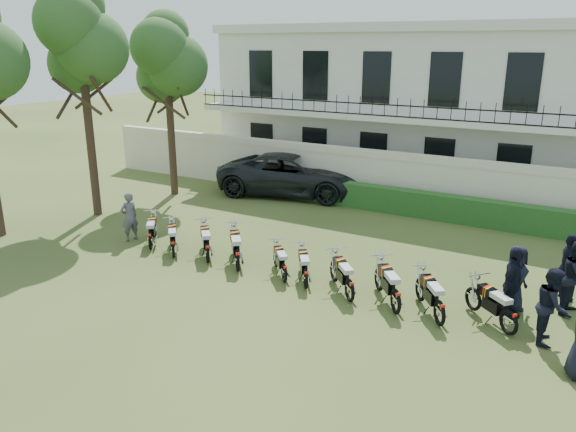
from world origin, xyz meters
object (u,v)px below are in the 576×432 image
Objects in this scene: suv at (293,175)px; tree_west_near at (167,59)px; motorcycle_7 at (396,296)px; motorcycle_0 at (150,237)px; motorcycle_8 at (440,307)px; motorcycle_4 at (284,268)px; motorcycle_3 at (237,255)px; officer_3 at (515,279)px; motorcycle_6 at (350,285)px; officer_5 at (568,267)px; inspector at (129,217)px; motorcycle_9 at (509,316)px; motorcycle_1 at (173,245)px; officer_1 at (552,306)px; tree_west_mid at (80,39)px; motorcycle_2 at (207,248)px; motorcycle_5 at (306,274)px; officer_2 at (512,284)px.

tree_west_near is at bearing 105.89° from suv.
tree_west_near is 4.73× the size of motorcycle_7.
motorcycle_0 is 0.93× the size of motorcycle_8.
motorcycle_3 is at bearing 138.29° from motorcycle_4.
officer_3 is at bearing -137.73° from suv.
suv is at bearing 99.16° from motorcycle_8.
motorcycle_6 is 2.40m from motorcycle_8.
officer_3 is at bearing 127.72° from officer_5.
suv is 8.38m from inspector.
motorcycle_1 is at bearing 131.77° from motorcycle_9.
motorcycle_7 is 0.93× the size of officer_1.
tree_west_near reaches higher than officer_5.
officer_3 is (10.52, -7.19, -0.04)m from suv.
motorcycle_2 is at bearing -15.50° from tree_west_mid.
motorcycle_4 is at bearing 131.16° from motorcycle_9.
officer_3 is (5.16, 1.52, 0.42)m from motorcycle_5.
officer_5 reaches higher than officer_3.
motorcycle_1 is at bearing 140.65° from motorcycle_7.
motorcycle_5 is 10.24m from suv.
motorcycle_0 is at bearing -55.09° from tree_west_near.
suv reaches higher than motorcycle_2.
motorcycle_1 is (1.14, -0.19, -0.00)m from motorcycle_0.
suv is at bearing 75.55° from motorcycle_4.
motorcycle_1 is 2.40m from motorcycle_3.
motorcycle_3 is 0.90× the size of officer_2.
officer_1 reaches higher than motorcycle_0.
tree_west_near is 15.14m from motorcycle_7.
suv is 3.63× the size of officer_5.
officer_2 reaches higher than motorcycle_7.
motorcycle_7 reaches higher than motorcycle_1.
tree_west_mid reaches higher than motorcycle_7.
motorcycle_5 is at bearing -38.77° from motorcycle_0.
tree_west_near is 5.11× the size of motorcycle_5.
officer_3 is (1.38, 1.75, 0.37)m from motorcycle_8.
tree_west_mid is at bearing 117.57° from motorcycle_1.
motorcycle_1 is at bearing 118.44° from officer_3.
officer_2 is at bearing 47.29° from officer_1.
tree_west_near reaches higher than motorcycle_2.
tree_west_near is 16.76m from officer_2.
tree_west_near is at bearing 87.46° from motorcycle_0.
suv is (-9.15, 8.94, 0.41)m from motorcycle_8.
motorcycle_5 is 5.39m from officer_3.
motorcycle_6 is at bearing 134.61° from motorcycle_9.
motorcycle_6 is (11.91, -2.23, -6.17)m from tree_west_mid.
suv reaches higher than motorcycle_8.
officer_1 is at bearing -40.97° from motorcycle_4.
tree_west_near is at bearing 104.43° from motorcycle_4.
motorcycle_7 is at bearing 140.63° from motorcycle_8.
motorcycle_7 is at bearing 102.02° from inspector.
officer_3 is (11.03, 1.38, 0.40)m from motorcycle_0.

